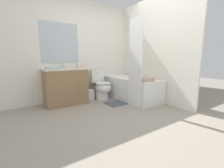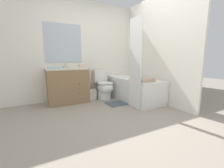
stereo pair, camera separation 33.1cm
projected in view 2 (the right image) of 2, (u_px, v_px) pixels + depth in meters
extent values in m
plane|color=gray|center=(129.00, 119.00, 2.66)|extent=(14.00, 14.00, 0.00)
cube|color=white|center=(91.00, 51.00, 4.02)|extent=(8.00, 0.05, 2.50)
cube|color=#B2BCC6|center=(63.00, 43.00, 3.63)|extent=(0.87, 0.01, 0.93)
cube|color=white|center=(150.00, 51.00, 3.79)|extent=(0.05, 2.79, 2.50)
cube|color=olive|center=(68.00, 86.00, 3.58)|extent=(0.92, 0.52, 0.80)
cube|color=beige|center=(67.00, 69.00, 3.51)|extent=(0.94, 0.54, 0.03)
cylinder|color=white|center=(67.00, 71.00, 3.52)|extent=(0.29, 0.29, 0.10)
sphere|color=#382D23|center=(79.00, 84.00, 3.42)|extent=(0.02, 0.02, 0.02)
sphere|color=#382D23|center=(80.00, 93.00, 3.46)|extent=(0.02, 0.02, 0.02)
cylinder|color=silver|center=(65.00, 67.00, 3.67)|extent=(0.04, 0.04, 0.04)
cylinder|color=silver|center=(65.00, 64.00, 3.62)|extent=(0.02, 0.11, 0.09)
cylinder|color=silver|center=(63.00, 67.00, 3.64)|extent=(0.03, 0.03, 0.04)
cylinder|color=silver|center=(68.00, 67.00, 3.69)|extent=(0.03, 0.03, 0.04)
cylinder|color=white|center=(104.00, 95.00, 3.95)|extent=(0.34, 0.34, 0.23)
ellipsoid|color=white|center=(105.00, 88.00, 3.87)|extent=(0.40, 0.46, 0.30)
torus|color=white|center=(105.00, 83.00, 3.85)|extent=(0.40, 0.40, 0.04)
cube|color=white|center=(100.00, 76.00, 4.10)|extent=(0.37, 0.18, 0.33)
ellipsoid|color=white|center=(105.00, 83.00, 3.85)|extent=(0.38, 0.44, 0.02)
cube|color=white|center=(134.00, 89.00, 3.85)|extent=(0.72, 1.60, 0.57)
cube|color=#A8ADAE|center=(134.00, 78.00, 3.81)|extent=(0.60, 1.48, 0.01)
cube|color=white|center=(135.00, 64.00, 3.11)|extent=(0.02, 0.40, 1.87)
cube|color=silver|center=(91.00, 94.00, 3.89)|extent=(0.22, 0.19, 0.27)
cube|color=beige|center=(82.00, 66.00, 3.63)|extent=(0.15, 0.13, 0.08)
ellipsoid|color=white|center=(82.00, 64.00, 3.63)|extent=(0.07, 0.04, 0.03)
cube|color=silver|center=(54.00, 68.00, 3.23)|extent=(0.24, 0.17, 0.05)
cube|color=tan|center=(146.00, 80.00, 3.21)|extent=(0.36, 0.23, 0.07)
cube|color=#4C5660|center=(117.00, 103.00, 3.54)|extent=(0.47, 0.39, 0.02)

